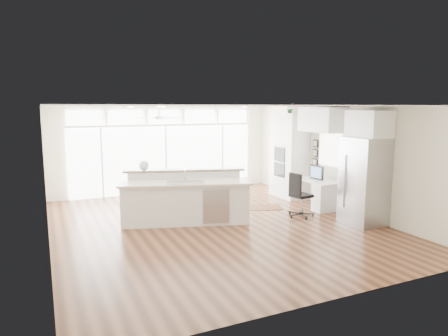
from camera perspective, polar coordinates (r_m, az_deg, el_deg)
name	(u,v)px	position (r m, az deg, el deg)	size (l,w,h in m)	color
floor	(216,225)	(9.26, -1.22, -8.16)	(7.00, 8.00, 0.02)	#462515
ceiling	(215,106)	(8.86, -1.28, 8.87)	(7.00, 8.00, 0.02)	white
wall_back	(165,150)	(12.70, -8.43, 2.62)	(7.00, 0.04, 2.70)	white
wall_front	(333,207)	(5.58, 15.34, -5.33)	(7.00, 0.04, 2.70)	white
wall_left	(45,178)	(8.24, -24.21, -1.32)	(0.04, 8.00, 2.70)	white
wall_right	(338,158)	(10.82, 16.03, 1.33)	(0.04, 8.00, 2.70)	white
glass_wall	(166,159)	(12.68, -8.33, 1.24)	(5.80, 0.06, 2.08)	white
transom_row	(165,117)	(12.58, -8.46, 7.26)	(5.90, 0.06, 0.40)	white
desk_window	(330,150)	(11.00, 14.90, 2.54)	(0.04, 0.85, 0.85)	white
ceiling_fan	(159,114)	(11.34, -9.29, 7.61)	(1.16, 1.16, 0.32)	white
recessed_lights	(212,107)	(9.04, -1.79, 8.73)	(3.40, 3.00, 0.02)	white
oven_cabinet	(289,155)	(12.05, 9.25, 1.80)	(0.64, 1.20, 2.50)	white
desk_nook	(318,194)	(10.98, 13.33, -3.60)	(0.72, 1.30, 0.76)	white
upper_cabinets	(322,120)	(10.76, 13.87, 6.72)	(0.64, 1.30, 0.64)	white
refrigerator	(364,181)	(9.62, 19.39, -1.82)	(0.76, 0.90, 2.00)	#A5A5AA
fridge_cabinet	(369,124)	(9.53, 20.05, 5.93)	(0.64, 0.90, 0.60)	white
framed_photos	(315,153)	(11.50, 12.91, 2.11)	(0.06, 0.22, 0.80)	black
kitchen_island	(185,198)	(9.31, -5.53, -4.23)	(3.01, 1.13, 1.19)	white
rug	(264,207)	(10.84, 5.80, -5.59)	(0.91, 0.66, 0.01)	#3D1F13
office_chair	(301,195)	(9.96, 10.96, -3.81)	(0.57, 0.52, 1.09)	black
fishbowl	(144,165)	(9.59, -11.36, 0.37)	(0.23, 0.23, 0.23)	white
monitor	(317,172)	(10.82, 13.10, -0.60)	(0.08, 0.50, 0.42)	black
keyboard	(311,180)	(10.75, 12.35, -1.72)	(0.11, 0.28, 0.01)	silver
potted_plant	(290,109)	(11.97, 9.41, 8.29)	(0.26, 0.29, 0.23)	#295826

